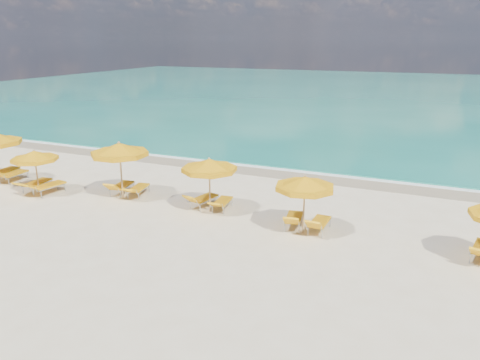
% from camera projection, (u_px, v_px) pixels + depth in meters
% --- Properties ---
extents(ground_plane, '(120.00, 120.00, 0.00)m').
position_uv_depth(ground_plane, '(225.00, 219.00, 18.77)').
color(ground_plane, beige).
extents(ocean, '(120.00, 80.00, 0.30)m').
position_uv_depth(ocean, '(381.00, 94.00, 60.93)').
color(ocean, '#14715E').
rests_on(ocean, ground).
extents(wet_sand_band, '(120.00, 2.60, 0.01)m').
position_uv_depth(wet_sand_band, '(283.00, 172.00, 25.27)').
color(wet_sand_band, tan).
rests_on(wet_sand_band, ground).
extents(foam_line, '(120.00, 1.20, 0.03)m').
position_uv_depth(foam_line, '(288.00, 168.00, 25.97)').
color(foam_line, white).
rests_on(foam_line, ground).
extents(whitecap_near, '(14.00, 0.36, 0.05)m').
position_uv_depth(whitecap_near, '(248.00, 132.00, 35.97)').
color(whitecap_near, white).
rests_on(whitecap_near, ground).
extents(whitecap_far, '(18.00, 0.30, 0.05)m').
position_uv_depth(whitecap_far, '(446.00, 130.00, 36.82)').
color(whitecap_far, white).
rests_on(whitecap_far, ground).
extents(umbrella_2, '(2.28, 2.28, 2.10)m').
position_uv_depth(umbrella_2, '(35.00, 156.00, 21.25)').
color(umbrella_2, tan).
rests_on(umbrella_2, ground).
extents(umbrella_3, '(3.29, 3.29, 2.60)m').
position_uv_depth(umbrella_3, '(119.00, 150.00, 20.62)').
color(umbrella_3, tan).
rests_on(umbrella_3, ground).
extents(umbrella_4, '(2.74, 2.74, 2.33)m').
position_uv_depth(umbrella_4, '(209.00, 166.00, 18.96)').
color(umbrella_4, tan).
rests_on(umbrella_4, ground).
extents(umbrella_5, '(2.57, 2.57, 2.23)m').
position_uv_depth(umbrella_5, '(305.00, 184.00, 16.87)').
color(umbrella_5, tan).
rests_on(umbrella_5, ground).
extents(lounger_1_left, '(0.87, 2.04, 0.91)m').
position_uv_depth(lounger_1_left, '(4.00, 174.00, 23.99)').
color(lounger_1_left, '#A5A8AD').
rests_on(lounger_1_left, ground).
extents(lounger_1_right, '(0.75, 1.92, 0.85)m').
position_uv_depth(lounger_1_right, '(13.00, 177.00, 23.56)').
color(lounger_1_right, '#A5A8AD').
rests_on(lounger_1_right, ground).
extents(lounger_2_left, '(0.77, 1.99, 0.73)m').
position_uv_depth(lounger_2_left, '(37.00, 186.00, 22.12)').
color(lounger_2_left, '#A5A8AD').
rests_on(lounger_2_left, ground).
extents(lounger_2_right, '(0.96, 2.04, 0.77)m').
position_uv_depth(lounger_2_right, '(48.00, 189.00, 21.70)').
color(lounger_2_right, '#A5A8AD').
rests_on(lounger_2_right, ground).
extents(lounger_3_left, '(0.85, 1.90, 0.80)m').
position_uv_depth(lounger_3_left, '(121.00, 189.00, 21.73)').
color(lounger_3_left, '#A5A8AD').
rests_on(lounger_3_left, ground).
extents(lounger_3_right, '(0.89, 1.87, 0.67)m').
position_uv_depth(lounger_3_right, '(138.00, 191.00, 21.42)').
color(lounger_3_right, '#A5A8AD').
rests_on(lounger_3_right, ground).
extents(lounger_4_left, '(0.93, 1.85, 0.78)m').
position_uv_depth(lounger_4_left, '(203.00, 202.00, 20.05)').
color(lounger_4_left, '#A5A8AD').
rests_on(lounger_4_left, ground).
extents(lounger_4_right, '(0.73, 1.77, 0.66)m').
position_uv_depth(lounger_4_right, '(222.00, 205.00, 19.70)').
color(lounger_4_right, '#A5A8AD').
rests_on(lounger_4_right, ground).
extents(lounger_5_left, '(0.88, 1.83, 0.80)m').
position_uv_depth(lounger_5_left, '(294.00, 222.00, 17.85)').
color(lounger_5_left, '#A5A8AD').
rests_on(lounger_5_left, ground).
extents(lounger_5_right, '(0.63, 1.77, 0.81)m').
position_uv_depth(lounger_5_right, '(319.00, 226.00, 17.44)').
color(lounger_5_right, '#A5A8AD').
rests_on(lounger_5_right, ground).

